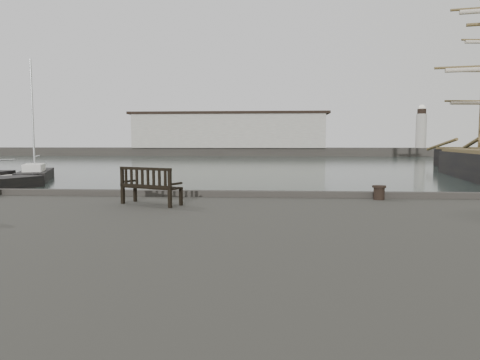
# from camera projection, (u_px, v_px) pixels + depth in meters

# --- Properties ---
(ground) EXTENTS (400.00, 400.00, 0.00)m
(ground) POSITION_uv_depth(u_px,v_px,m) (206.00, 245.00, 13.33)
(ground) COLOR black
(ground) RESTS_ON ground
(breakwater) EXTENTS (140.00, 9.50, 12.20)m
(breakwater) POSITION_uv_depth(u_px,v_px,m) (243.00, 138.00, 104.70)
(breakwater) COLOR #383530
(breakwater) RESTS_ON ground
(bench) EXTENTS (1.76, 1.20, 0.96)m
(bench) POSITION_uv_depth(u_px,v_px,m) (151.00, 193.00, 11.29)
(bench) COLOR black
(bench) RESTS_ON quay
(bollard_right) EXTENTS (0.52, 0.52, 0.41)m
(bollard_right) POSITION_uv_depth(u_px,v_px,m) (379.00, 193.00, 12.29)
(bollard_right) COLOR black
(bollard_right) RESTS_ON quay
(yacht_d) EXTENTS (5.37, 8.72, 10.84)m
(yacht_d) POSITION_uv_depth(u_px,v_px,m) (36.00, 177.00, 37.12)
(yacht_d) COLOR black
(yacht_d) RESTS_ON ground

